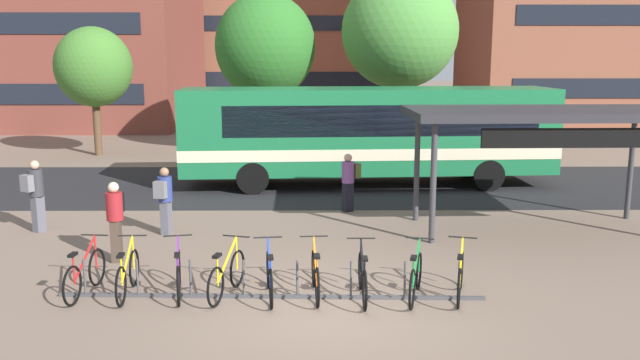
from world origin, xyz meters
The scene contains 22 objects.
ground centered at (0.00, 0.00, 0.00)m, with size 200.00×200.00×0.00m, color #7A6656.
bus_lane_asphalt centered at (0.00, 10.77, 0.00)m, with size 80.00×7.20×0.01m, color #232326.
city_bus centered at (1.47, 10.77, 1.78)m, with size 12.15×3.27×3.20m.
bike_rack centered at (-0.97, 0.48, 0.09)m, with size 7.60×0.32×0.70m.
parked_bicycle_red_0 centered at (-4.31, 0.66, 0.38)m, with size 0.52×1.72×0.99m.
parked_bicycle_yellow_1 centered at (-3.53, 0.62, 0.38)m, with size 0.52×1.72×0.99m.
parked_bicycle_purple_2 centered at (-2.62, 0.62, 0.38)m, with size 0.53×1.70×0.99m.
parked_bicycle_yellow_3 centered at (-1.75, 0.57, 0.38)m, with size 0.62×1.68×0.99m.
parked_bicycle_blue_4 centered at (-0.99, 0.49, 0.38)m, with size 0.52×1.72×0.99m.
parked_bicycle_orange_5 centered at (-0.17, 0.55, 0.38)m, with size 0.52×1.72×0.99m.
parked_bicycle_black_6 centered at (0.66, 0.41, 0.38)m, with size 0.52×1.72×0.99m.
parked_bicycle_green_7 centered at (1.60, 0.42, 0.38)m, with size 0.63×1.68×0.99m.
parked_bicycle_yellow_8 centered at (2.40, 0.47, 0.38)m, with size 0.62×1.68×0.99m.
transit_shelter centered at (5.28, 5.05, 2.79)m, with size 6.48×3.06×2.99m.
commuter_olive_pack_0 centered at (0.75, 7.08, 0.93)m, with size 0.60×0.55×1.61m.
commuter_black_pack_1 centered at (-4.33, 2.65, 0.98)m, with size 0.37×0.55×1.69m.
commuter_grey_pack_2 centered at (-3.77, 4.71, 0.94)m, with size 0.41×0.57×1.63m.
commuter_grey_pack_3 centered at (-6.95, 4.97, 1.02)m, with size 0.51×0.60×1.76m.
street_tree_0 centered at (3.28, 16.85, 5.19)m, with size 4.76×4.76×7.55m.
street_tree_1 centered at (-9.52, 17.48, 3.74)m, with size 3.20×3.20×5.43m.
street_tree_2 centered at (-2.32, 18.08, 4.61)m, with size 4.29×4.29×6.87m.
building_centre_block centered at (-1.90, 45.19, 8.18)m, with size 16.08×12.23×16.35m.
Camera 1 is at (-0.17, -10.63, 4.26)m, focal length 36.94 mm.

